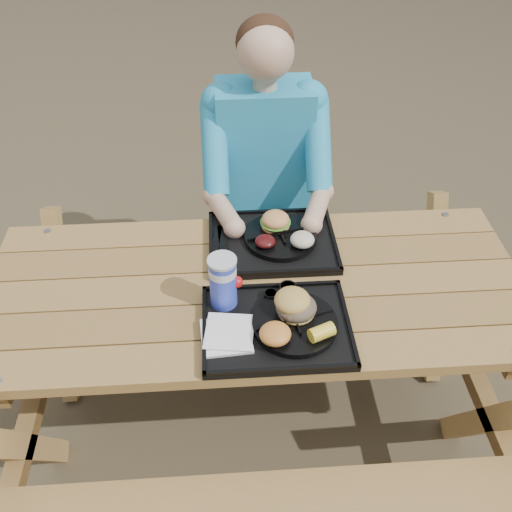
{
  "coord_description": "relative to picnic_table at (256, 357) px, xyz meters",
  "views": [
    {
      "loc": [
        -0.09,
        -1.35,
        2.07
      ],
      "look_at": [
        0.0,
        0.0,
        0.88
      ],
      "focal_mm": 40.0,
      "sensor_mm": 36.0,
      "label": 1
    }
  ],
  "objects": [
    {
      "name": "baked_beans",
      "position": [
        0.04,
        0.16,
        0.43
      ],
      "size": [
        0.07,
        0.07,
        0.03
      ],
      "primitive_type": "ellipsoid",
      "color": "#460E0E",
      "rests_on": "plate_far"
    },
    {
      "name": "condiment_bbq",
      "position": [
        0.04,
        -0.08,
        0.41
      ],
      "size": [
        0.04,
        0.04,
        0.03
      ],
      "primitive_type": "cylinder",
      "color": "black",
      "rests_on": "tray_near"
    },
    {
      "name": "potato_salad",
      "position": [
        0.17,
        0.15,
        0.44
      ],
      "size": [
        0.08,
        0.08,
        0.05
      ],
      "primitive_type": "ellipsoid",
      "color": "beige",
      "rests_on": "plate_far"
    },
    {
      "name": "soda_cup",
      "position": [
        -0.11,
        -0.09,
        0.48
      ],
      "size": [
        0.08,
        0.08,
        0.17
      ],
      "primitive_type": "cylinder",
      "color": "#1A30C3",
      "rests_on": "tray_near"
    },
    {
      "name": "sandwich",
      "position": [
        0.11,
        -0.17,
        0.48
      ],
      "size": [
        0.12,
        0.12,
        0.12
      ],
      "primitive_type": null,
      "color": "gold",
      "rests_on": "plate_near"
    },
    {
      "name": "tray_far",
      "position": [
        0.07,
        0.2,
        0.39
      ],
      "size": [
        0.45,
        0.35,
        0.02
      ],
      "primitive_type": "cube",
      "color": "black",
      "rests_on": "picnic_table"
    },
    {
      "name": "ground",
      "position": [
        0.0,
        0.0,
        -0.38
      ],
      "size": [
        60.0,
        60.0,
        0.0
      ],
      "primitive_type": "plane",
      "color": "#999999",
      "rests_on": "ground"
    },
    {
      "name": "condiment_mustard",
      "position": [
        0.1,
        -0.06,
        0.41
      ],
      "size": [
        0.05,
        0.05,
        0.03
      ],
      "primitive_type": "cylinder",
      "color": "gold",
      "rests_on": "tray_near"
    },
    {
      "name": "burger",
      "position": [
        0.09,
        0.26,
        0.46
      ],
      "size": [
        0.1,
        0.1,
        0.09
      ],
      "primitive_type": null,
      "color": "#DC904D",
      "rests_on": "plate_far"
    },
    {
      "name": "cutlery_far",
      "position": [
        -0.1,
        0.21,
        0.4
      ],
      "size": [
        0.04,
        0.18,
        0.01
      ],
      "primitive_type": "cube",
      "rotation": [
        0.0,
        0.0,
        0.05
      ],
      "color": "black",
      "rests_on": "tray_far"
    },
    {
      "name": "corn_cob",
      "position": [
        0.17,
        -0.27,
        0.44
      ],
      "size": [
        0.1,
        0.1,
        0.04
      ],
      "primitive_type": null,
      "rotation": [
        0.0,
        0.0,
        0.4
      ],
      "color": "yellow",
      "rests_on": "plate_near"
    },
    {
      "name": "napkin_stack",
      "position": [
        -0.1,
        -0.23,
        0.4
      ],
      "size": [
        0.16,
        0.16,
        0.02
      ],
      "primitive_type": "cube",
      "rotation": [
        0.0,
        0.0,
        0.07
      ],
      "color": "white",
      "rests_on": "tray_near"
    },
    {
      "name": "picnic_table",
      "position": [
        0.0,
        0.0,
        0.0
      ],
      "size": [
        1.8,
        1.49,
        0.75
      ],
      "primitive_type": null,
      "color": "#999999",
      "rests_on": "ground"
    },
    {
      "name": "plate_near",
      "position": [
        0.1,
        -0.2,
        0.41
      ],
      "size": [
        0.26,
        0.26,
        0.02
      ],
      "primitive_type": "cylinder",
      "color": "black",
      "rests_on": "tray_near"
    },
    {
      "name": "diner",
      "position": [
        0.08,
        0.67,
        0.27
      ],
      "size": [
        0.48,
        0.84,
        1.28
      ],
      "primitive_type": null,
      "color": "teal",
      "rests_on": "ground"
    },
    {
      "name": "tray_near",
      "position": [
        0.05,
        -0.2,
        0.39
      ],
      "size": [
        0.45,
        0.35,
        0.02
      ],
      "primitive_type": "cube",
      "color": "black",
      "rests_on": "picnic_table"
    },
    {
      "name": "mac_cheese",
      "position": [
        0.04,
        -0.27,
        0.44
      ],
      "size": [
        0.09,
        0.09,
        0.05
      ],
      "primitive_type": "ellipsoid",
      "color": "gold",
      "rests_on": "plate_near"
    },
    {
      "name": "plate_far",
      "position": [
        0.1,
        0.21,
        0.41
      ],
      "size": [
        0.26,
        0.26,
        0.02
      ],
      "primitive_type": "cylinder",
      "color": "black",
      "rests_on": "tray_far"
    }
  ]
}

